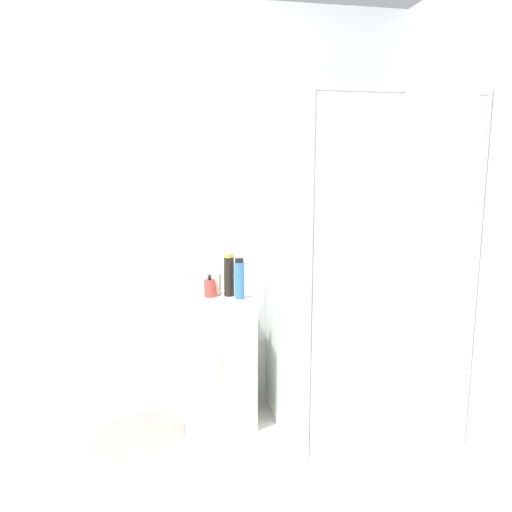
% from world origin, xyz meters
% --- Properties ---
extents(wall_back, '(6.40, 0.06, 2.50)m').
position_xyz_m(wall_back, '(0.00, 1.70, 1.25)').
color(wall_back, silver).
rests_on(wall_back, ground_plane).
extents(shower_enclosure, '(0.90, 0.93, 1.90)m').
position_xyz_m(shower_enclosure, '(1.17, 1.14, 0.51)').
color(shower_enclosure, white).
rests_on(shower_enclosure, ground_plane).
extents(vanity_cabinet, '(0.42, 0.41, 0.78)m').
position_xyz_m(vanity_cabinet, '(0.44, 1.47, 0.39)').
color(vanity_cabinet, beige).
rests_on(vanity_cabinet, ground_plane).
extents(sink, '(0.49, 0.49, 0.98)m').
position_xyz_m(sink, '(-0.33, 1.21, 0.67)').
color(sink, white).
rests_on(sink, ground_plane).
extents(soap_dispenser, '(0.07, 0.07, 0.13)m').
position_xyz_m(soap_dispenser, '(0.40, 1.49, 0.84)').
color(soap_dispenser, red).
rests_on(soap_dispenser, vanity_cabinet).
extents(shampoo_bottle_tall_black, '(0.06, 0.06, 0.26)m').
position_xyz_m(shampoo_bottle_tall_black, '(0.51, 1.49, 0.91)').
color(shampoo_bottle_tall_black, black).
rests_on(shampoo_bottle_tall_black, vanity_cabinet).
extents(shampoo_bottle_blue, '(0.06, 0.06, 0.24)m').
position_xyz_m(shampoo_bottle_blue, '(0.56, 1.41, 0.90)').
color(shampoo_bottle_blue, '#2D66A3').
rests_on(shampoo_bottle_blue, vanity_cabinet).
extents(lotion_bottle_white, '(0.04, 0.05, 0.16)m').
position_xyz_m(lotion_bottle_white, '(0.45, 1.53, 0.85)').
color(lotion_bottle_white, beige).
rests_on(lotion_bottle_white, vanity_cabinet).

